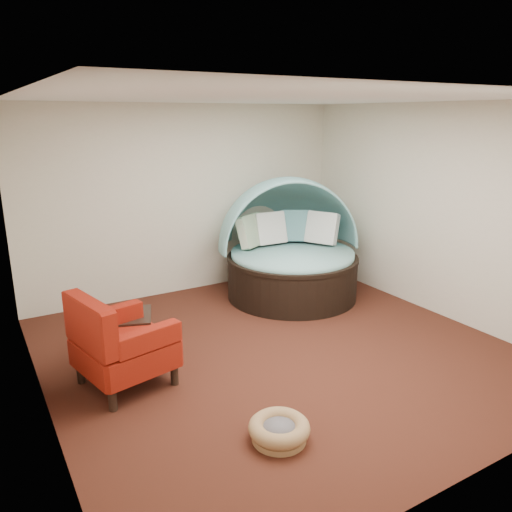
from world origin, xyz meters
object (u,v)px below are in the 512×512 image
canopy_daybed (290,242)px  red_armchair (119,344)px  side_table (127,330)px  pet_basket (279,430)px

canopy_daybed → red_armchair: canopy_daybed is taller
canopy_daybed → red_armchair: size_ratio=2.42×
side_table → canopy_daybed: bearing=16.6°
canopy_daybed → pet_basket: (-2.09, -2.91, -0.72)m
pet_basket → red_armchair: red_armchair is taller
canopy_daybed → side_table: canopy_daybed is taller
pet_basket → red_armchair: size_ratio=0.62×
side_table → red_armchair: bearing=-113.0°
canopy_daybed → red_armchair: bearing=-138.4°
canopy_daybed → pet_basket: size_ratio=3.90×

